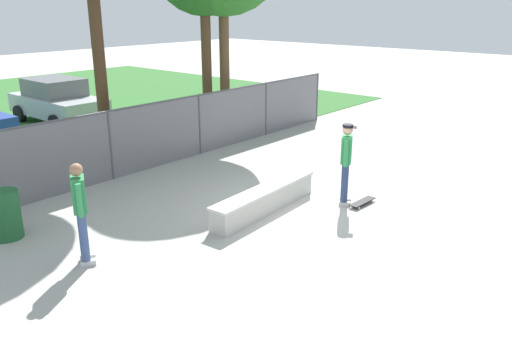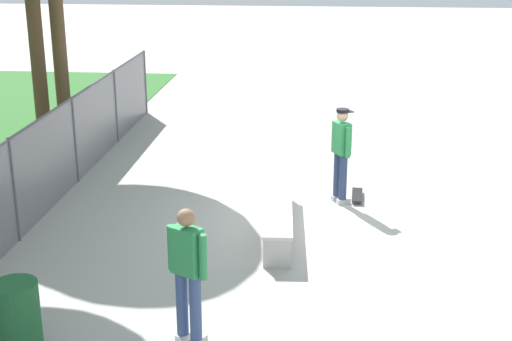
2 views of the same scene
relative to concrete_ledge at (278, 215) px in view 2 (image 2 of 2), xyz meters
name	(u,v)px [view 2 (image 2 of 2)]	position (x,y,z in m)	size (l,w,h in m)	color
ground_plane	(313,217)	(0.65, -0.60, -0.27)	(80.00, 80.00, 0.00)	#ADAAA3
concrete_ledge	(278,215)	(0.00, 0.00, 0.00)	(3.19, 0.66, 0.53)	#B7B5AD
skateboarder	(341,151)	(1.47, -1.09, 0.76)	(0.54, 0.40, 1.84)	beige
skateboard	(357,195)	(1.70, -1.44, -0.19)	(0.81, 0.24, 0.09)	black
chainlink_fence	(47,159)	(0.65, 4.32, 0.71)	(15.48, 0.07, 1.80)	#4C4C51
bystander	(188,271)	(-3.83, 0.87, 0.74)	(0.41, 0.53, 1.82)	beige
trash_bin	(18,319)	(-4.25, 2.91, 0.21)	(0.56, 0.56, 0.95)	#1E592D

